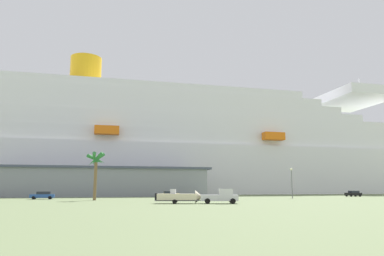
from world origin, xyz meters
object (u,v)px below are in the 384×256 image
object	(u,v)px
palm_tree	(96,163)
parked_car_blue_suv	(43,195)
small_boat_on_trailer	(182,197)
cruise_ship	(185,151)
street_lamp	(292,178)
parked_car_yellow_taxi	(170,194)
parked_car_black_coupe	(353,193)
pickup_truck	(221,197)

from	to	relation	value
palm_tree	parked_car_blue_suv	xyz separation A→B (m)	(-10.75, 9.24, -6.20)
parked_car_blue_suv	small_boat_on_trailer	bearing A→B (deg)	-48.32
cruise_ship	parked_car_blue_suv	distance (m)	73.05
small_boat_on_trailer	street_lamp	distance (m)	36.40
parked_car_yellow_taxi	parked_car_black_coupe	distance (m)	51.24
small_boat_on_trailer	parked_car_blue_suv	bearing A→B (deg)	131.68
cruise_ship	parked_car_blue_suv	size ratio (longest dim) A/B	62.68
small_boat_on_trailer	palm_tree	size ratio (longest dim) A/B	0.88
cruise_ship	parked_car_yellow_taxi	distance (m)	57.99
small_boat_on_trailer	cruise_ship	bearing A→B (deg)	77.65
small_boat_on_trailer	parked_car_blue_suv	xyz separation A→B (m)	(-24.04, 27.00, -0.13)
pickup_truck	palm_tree	world-z (taller)	palm_tree
cruise_ship	pickup_truck	xyz separation A→B (m)	(-12.73, -85.68, -15.79)
palm_tree	parked_car_blue_suv	size ratio (longest dim) A/B	1.90
parked_car_blue_suv	parked_car_black_coupe	xyz separation A→B (m)	(78.64, 6.01, -0.00)
palm_tree	parked_car_yellow_taxi	world-z (taller)	palm_tree
small_boat_on_trailer	palm_tree	bearing A→B (deg)	126.81
pickup_truck	parked_car_yellow_taxi	size ratio (longest dim) A/B	1.34
pickup_truck	parked_car_blue_suv	size ratio (longest dim) A/B	1.22
palm_tree	street_lamp	world-z (taller)	palm_tree
parked_car_yellow_taxi	palm_tree	bearing A→B (deg)	-142.55
cruise_ship	palm_tree	xyz separation A→B (m)	(-31.73, -66.48, -9.80)
cruise_ship	parked_car_yellow_taxi	world-z (taller)	cruise_ship
small_boat_on_trailer	street_lamp	xyz separation A→B (m)	(29.66, 20.80, 3.59)
pickup_truck	parked_car_yellow_taxi	xyz separation A→B (m)	(-2.28, 32.00, -0.21)
cruise_ship	street_lamp	xyz separation A→B (m)	(11.22, -63.44, -12.29)
pickup_truck	palm_tree	distance (m)	27.66
pickup_truck	parked_car_black_coupe	distance (m)	59.82
cruise_ship	small_boat_on_trailer	bearing A→B (deg)	-102.35
pickup_truck	small_boat_on_trailer	world-z (taller)	pickup_truck
small_boat_on_trailer	palm_tree	world-z (taller)	palm_tree
cruise_ship	street_lamp	size ratio (longest dim) A/B	44.43
pickup_truck	street_lamp	distance (m)	32.87
palm_tree	parked_car_blue_suv	bearing A→B (deg)	139.31
small_boat_on_trailer	parked_car_yellow_taxi	world-z (taller)	small_boat_on_trailer
small_boat_on_trailer	parked_car_blue_suv	distance (m)	36.15
parked_car_yellow_taxi	parked_car_black_coupe	world-z (taller)	same
parked_car_blue_suv	parked_car_yellow_taxi	distance (m)	27.69
palm_tree	parked_car_yellow_taxi	xyz separation A→B (m)	(16.71, 12.80, -6.20)
pickup_truck	palm_tree	size ratio (longest dim) A/B	0.64
cruise_ship	small_boat_on_trailer	xyz separation A→B (m)	(-18.44, -84.23, -15.87)
parked_car_blue_suv	parked_car_yellow_taxi	world-z (taller)	same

